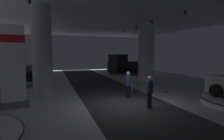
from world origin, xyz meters
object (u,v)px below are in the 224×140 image
at_px(brand_sign_pylon, 13,66).
at_px(display_platform_deep_right, 128,72).
at_px(pickup_truck_deep_right, 126,65).
at_px(visitor_walking_near, 128,83).
at_px(display_platform_far_left, 2,84).
at_px(column_right, 146,52).
at_px(column_left, 42,52).
at_px(visitor_walking_far, 150,90).

relative_size(brand_sign_pylon, display_platform_deep_right, 0.71).
xyz_separation_m(brand_sign_pylon, pickup_truck_deep_right, (11.25, 12.98, -0.91)).
bearing_deg(visitor_walking_near, pickup_truck_deep_right, 68.28).
distance_m(display_platform_far_left, display_platform_deep_right, 14.96).
xyz_separation_m(column_right, brand_sign_pylon, (-9.86, -4.91, -0.67)).
distance_m(pickup_truck_deep_right, visitor_walking_near, 13.82).
relative_size(brand_sign_pylon, visitor_walking_near, 2.53).
relative_size(display_platform_far_left, visitor_walking_near, 3.57).
bearing_deg(column_left, display_platform_deep_right, 47.48).
distance_m(brand_sign_pylon, display_platform_deep_right, 17.56).
height_order(pickup_truck_deep_right, visitor_walking_near, pickup_truck_deep_right).
bearing_deg(column_right, pickup_truck_deep_right, 80.24).
bearing_deg(column_left, brand_sign_pylon, -124.47).
distance_m(brand_sign_pylon, visitor_walking_far, 6.75).
distance_m(brand_sign_pylon, visitor_walking_near, 6.25).
bearing_deg(column_right, display_platform_deep_right, 78.27).
distance_m(display_platform_deep_right, pickup_truck_deep_right, 1.08).
distance_m(column_right, brand_sign_pylon, 11.04).
distance_m(column_right, display_platform_far_left, 12.36).
bearing_deg(visitor_walking_far, pickup_truck_deep_right, 71.85).
xyz_separation_m(column_right, column_left, (-8.58, -3.04, 0.00)).
distance_m(column_right, display_platform_deep_right, 8.75).
height_order(column_right, column_left, same).
xyz_separation_m(pickup_truck_deep_right, visitor_walking_near, (-5.11, -12.83, -0.26)).
relative_size(column_right, visitor_walking_far, 3.46).
relative_size(column_left, display_platform_far_left, 0.97).
distance_m(column_right, visitor_walking_near, 6.32).
distance_m(column_left, brand_sign_pylon, 2.37).
distance_m(column_left, visitor_walking_near, 5.47).
height_order(column_right, display_platform_deep_right, column_right).
distance_m(column_right, pickup_truck_deep_right, 8.35).
relative_size(column_left, visitor_walking_near, 3.46).
xyz_separation_m(display_platform_deep_right, pickup_truck_deep_right, (-0.31, -0.09, 1.04)).
relative_size(column_right, column_left, 1.00).
bearing_deg(display_platform_deep_right, brand_sign_pylon, -131.48).
distance_m(display_platform_deep_right, visitor_walking_far, 16.18).
height_order(column_right, visitor_walking_far, column_right).
bearing_deg(display_platform_deep_right, column_right, -101.73).
relative_size(display_platform_far_left, visitor_walking_far, 3.57).
xyz_separation_m(column_right, display_platform_far_left, (-11.92, 1.98, -2.58)).
bearing_deg(column_left, column_right, 19.48).
distance_m(column_left, visitor_walking_far, 6.70).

